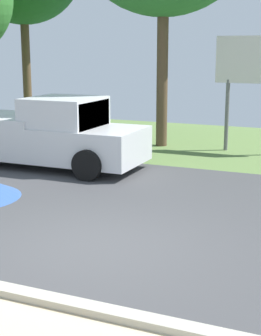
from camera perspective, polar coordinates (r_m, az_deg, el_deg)
name	(u,v)px	position (r m, az deg, el deg)	size (l,w,h in m)	color
ground_plane	(156,200)	(11.19, 2.84, -3.56)	(40.00, 22.00, 0.20)	#424244
pickup_truck	(50,134)	(14.20, -8.83, 3.66)	(5.20, 2.28, 1.88)	silver
roadside_billboard	(259,68)	(16.22, 13.88, 10.55)	(2.60, 0.12, 3.50)	slate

